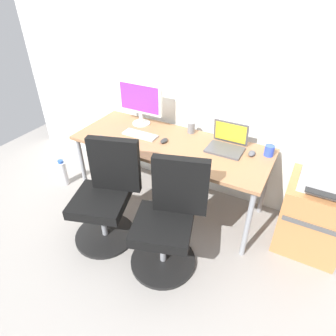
{
  "coord_description": "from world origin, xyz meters",
  "views": [
    {
      "loc": [
        1.09,
        -2.07,
        2.01
      ],
      "look_at": [
        0.0,
        -0.05,
        0.47
      ],
      "focal_mm": 31.12,
      "sensor_mm": 36.0,
      "label": 1
    }
  ],
  "objects_px": {
    "office_chair_right": "(169,221)",
    "printer": "(329,173)",
    "coffee_mug": "(269,151)",
    "desktop_monitor": "(140,100)",
    "open_laptop": "(227,143)",
    "water_bottle_on_floor": "(63,173)",
    "side_cabinet": "(313,217)",
    "office_chair_left": "(106,197)"
  },
  "relations": [
    {
      "from": "printer",
      "to": "open_laptop",
      "type": "height_order",
      "value": "open_laptop"
    },
    {
      "from": "office_chair_right",
      "to": "water_bottle_on_floor",
      "type": "distance_m",
      "value": 1.6
    },
    {
      "from": "office_chair_right",
      "to": "water_bottle_on_floor",
      "type": "relative_size",
      "value": 3.03
    },
    {
      "from": "side_cabinet",
      "to": "office_chair_left",
      "type": "bearing_deg",
      "value": -155.89
    },
    {
      "from": "side_cabinet",
      "to": "desktop_monitor",
      "type": "relative_size",
      "value": 1.34
    },
    {
      "from": "office_chair_right",
      "to": "water_bottle_on_floor",
      "type": "xyz_separation_m",
      "value": [
        -1.54,
        0.36,
        -0.28
      ]
    },
    {
      "from": "office_chair_right",
      "to": "printer",
      "type": "bearing_deg",
      "value": 35.76
    },
    {
      "from": "open_laptop",
      "to": "water_bottle_on_floor",
      "type": "bearing_deg",
      "value": -166.08
    },
    {
      "from": "office_chair_right",
      "to": "side_cabinet",
      "type": "xyz_separation_m",
      "value": [
        0.99,
        0.71,
        -0.1
      ]
    },
    {
      "from": "office_chair_left",
      "to": "desktop_monitor",
      "type": "relative_size",
      "value": 1.96
    },
    {
      "from": "printer",
      "to": "side_cabinet",
      "type": "bearing_deg",
      "value": 90.0
    },
    {
      "from": "office_chair_left",
      "to": "office_chair_right",
      "type": "height_order",
      "value": "same"
    },
    {
      "from": "office_chair_right",
      "to": "office_chair_left",
      "type": "bearing_deg",
      "value": -179.98
    },
    {
      "from": "office_chair_left",
      "to": "water_bottle_on_floor",
      "type": "xyz_separation_m",
      "value": [
        -0.93,
        0.36,
        -0.28
      ]
    },
    {
      "from": "desktop_monitor",
      "to": "coffee_mug",
      "type": "distance_m",
      "value": 1.31
    },
    {
      "from": "desktop_monitor",
      "to": "open_laptop",
      "type": "distance_m",
      "value": 0.96
    },
    {
      "from": "office_chair_right",
      "to": "printer",
      "type": "xyz_separation_m",
      "value": [
        0.99,
        0.71,
        0.34
      ]
    },
    {
      "from": "printer",
      "to": "water_bottle_on_floor",
      "type": "height_order",
      "value": "printer"
    },
    {
      "from": "coffee_mug",
      "to": "office_chair_right",
      "type": "bearing_deg",
      "value": -121.73
    },
    {
      "from": "office_chair_right",
      "to": "desktop_monitor",
      "type": "xyz_separation_m",
      "value": [
        -0.77,
        0.85,
        0.54
      ]
    },
    {
      "from": "coffee_mug",
      "to": "desktop_monitor",
      "type": "bearing_deg",
      "value": 179.44
    },
    {
      "from": "side_cabinet",
      "to": "open_laptop",
      "type": "relative_size",
      "value": 2.07
    },
    {
      "from": "side_cabinet",
      "to": "coffee_mug",
      "type": "height_order",
      "value": "coffee_mug"
    },
    {
      "from": "office_chair_right",
      "to": "coffee_mug",
      "type": "bearing_deg",
      "value": 58.27
    },
    {
      "from": "office_chair_right",
      "to": "coffee_mug",
      "type": "relative_size",
      "value": 10.22
    },
    {
      "from": "water_bottle_on_floor",
      "to": "office_chair_left",
      "type": "bearing_deg",
      "value": -21.2
    },
    {
      "from": "office_chair_left",
      "to": "water_bottle_on_floor",
      "type": "height_order",
      "value": "office_chair_left"
    },
    {
      "from": "office_chair_right",
      "to": "water_bottle_on_floor",
      "type": "bearing_deg",
      "value": 166.76
    },
    {
      "from": "side_cabinet",
      "to": "desktop_monitor",
      "type": "bearing_deg",
      "value": 175.57
    },
    {
      "from": "printer",
      "to": "open_laptop",
      "type": "xyz_separation_m",
      "value": [
        -0.82,
        0.07,
        0.01
      ]
    },
    {
      "from": "desktop_monitor",
      "to": "office_chair_right",
      "type": "bearing_deg",
      "value": -47.63
    },
    {
      "from": "open_laptop",
      "to": "coffee_mug",
      "type": "height_order",
      "value": "open_laptop"
    },
    {
      "from": "side_cabinet",
      "to": "printer",
      "type": "bearing_deg",
      "value": -90.0
    },
    {
      "from": "water_bottle_on_floor",
      "to": "coffee_mug",
      "type": "height_order",
      "value": "coffee_mug"
    },
    {
      "from": "side_cabinet",
      "to": "printer",
      "type": "relative_size",
      "value": 1.6
    },
    {
      "from": "desktop_monitor",
      "to": "open_laptop",
      "type": "relative_size",
      "value": 1.55
    },
    {
      "from": "office_chair_right",
      "to": "open_laptop",
      "type": "relative_size",
      "value": 3.03
    },
    {
      "from": "open_laptop",
      "to": "side_cabinet",
      "type": "bearing_deg",
      "value": -4.91
    },
    {
      "from": "office_chair_left",
      "to": "desktop_monitor",
      "type": "bearing_deg",
      "value": 101.32
    },
    {
      "from": "office_chair_right",
      "to": "open_laptop",
      "type": "bearing_deg",
      "value": 78.24
    },
    {
      "from": "office_chair_left",
      "to": "printer",
      "type": "relative_size",
      "value": 2.35
    },
    {
      "from": "open_laptop",
      "to": "coffee_mug",
      "type": "xyz_separation_m",
      "value": [
        0.35,
        0.05,
        -0.01
      ]
    }
  ]
}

